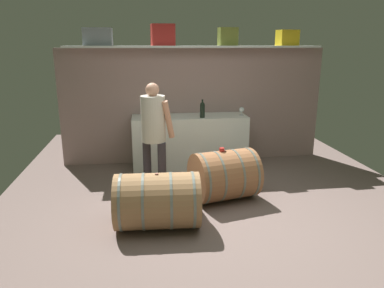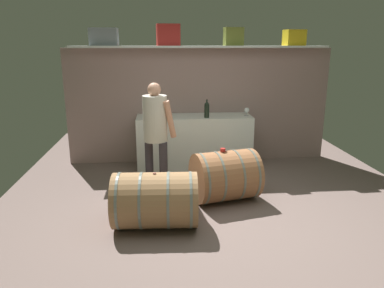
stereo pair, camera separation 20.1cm
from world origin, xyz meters
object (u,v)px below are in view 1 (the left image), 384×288
(tasting_cup, at_px, (222,150))
(toolcase_yellow, at_px, (287,38))
(wine_bottle_dark, at_px, (202,109))
(winemaker_pouring, at_px, (154,127))
(toolcase_red, at_px, (163,35))
(wine_barrel_near, at_px, (224,175))
(toolcase_grey, at_px, (98,37))
(toolcase_olive, at_px, (228,37))
(work_cabinet, at_px, (190,141))
(wine_barrel_far, at_px, (157,201))
(wine_glass, at_px, (242,110))

(tasting_cup, bearing_deg, toolcase_yellow, 48.39)
(wine_bottle_dark, relative_size, winemaker_pouring, 0.19)
(toolcase_red, relative_size, winemaker_pouring, 0.24)
(tasting_cup, bearing_deg, wine_barrel_near, -0.00)
(toolcase_grey, bearing_deg, wine_bottle_dark, -9.52)
(toolcase_olive, height_order, wine_bottle_dark, toolcase_olive)
(toolcase_yellow, xyz_separation_m, work_cabinet, (-1.64, -0.19, -1.65))
(wine_barrel_far, height_order, winemaker_pouring, winemaker_pouring)
(toolcase_olive, height_order, wine_barrel_near, toolcase_olive)
(work_cabinet, xyz_separation_m, wine_barrel_near, (0.27, -1.39, -0.10))
(wine_barrel_far, bearing_deg, toolcase_yellow, 47.57)
(tasting_cup, bearing_deg, toolcase_red, 111.63)
(toolcase_grey, relative_size, toolcase_yellow, 1.41)
(toolcase_grey, xyz_separation_m, toolcase_yellow, (3.03, 0.00, -0.01))
(work_cabinet, relative_size, tasting_cup, 28.35)
(wine_bottle_dark, height_order, wine_glass, wine_bottle_dark)
(toolcase_olive, distance_m, winemaker_pouring, 2.12)
(toolcase_red, bearing_deg, toolcase_olive, -4.43)
(toolcase_grey, relative_size, wine_glass, 3.21)
(toolcase_grey, relative_size, wine_barrel_near, 0.46)
(toolcase_red, bearing_deg, wine_bottle_dark, -36.00)
(toolcase_red, xyz_separation_m, wine_bottle_dark, (0.58, -0.36, -1.13))
(toolcase_yellow, distance_m, winemaker_pouring, 2.82)
(toolcase_red, xyz_separation_m, toolcase_olive, (1.04, 0.00, -0.02))
(wine_barrel_far, bearing_deg, winemaker_pouring, 92.25)
(wine_bottle_dark, bearing_deg, work_cabinet, 138.44)
(work_cabinet, bearing_deg, wine_bottle_dark, -41.56)
(toolcase_yellow, xyz_separation_m, wine_barrel_far, (-2.27, -2.24, -1.76))
(toolcase_grey, relative_size, tasting_cup, 6.58)
(wine_bottle_dark, xyz_separation_m, wine_glass, (0.66, 0.10, -0.04))
(toolcase_olive, height_order, toolcase_yellow, toolcase_olive)
(work_cabinet, relative_size, wine_barrel_near, 2.00)
(toolcase_red, relative_size, wine_barrel_near, 0.38)
(tasting_cup, height_order, winemaker_pouring, winemaker_pouring)
(toolcase_olive, relative_size, wine_barrel_far, 0.31)
(toolcase_red, bearing_deg, toolcase_grey, 175.57)
(wine_barrel_near, relative_size, winemaker_pouring, 0.62)
(winemaker_pouring, bearing_deg, wine_glass, 78.40)
(work_cabinet, xyz_separation_m, winemaker_pouring, (-0.61, -1.06, 0.50))
(toolcase_grey, distance_m, wine_bottle_dark, 1.95)
(toolcase_red, relative_size, tasting_cup, 5.44)
(toolcase_olive, distance_m, wine_bottle_dark, 1.25)
(toolcase_yellow, distance_m, wine_bottle_dark, 1.86)
(tasting_cup, distance_m, winemaker_pouring, 0.94)
(toolcase_yellow, xyz_separation_m, wine_bottle_dark, (-1.46, -0.36, -1.09))
(work_cabinet, relative_size, wine_glass, 13.82)
(toolcase_grey, xyz_separation_m, winemaker_pouring, (0.78, -1.25, -1.16))
(toolcase_grey, height_order, tasting_cup, toolcase_grey)
(toolcase_red, height_order, toolcase_yellow, toolcase_red)
(tasting_cup, bearing_deg, toolcase_grey, 135.68)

